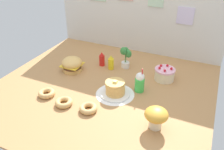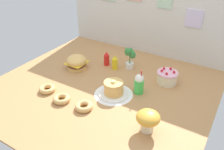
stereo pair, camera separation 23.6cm
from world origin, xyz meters
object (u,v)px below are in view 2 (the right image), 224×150
(pancake_stack, at_px, (114,89))
(mushroom_stool, at_px, (148,119))
(donut_vanilla, at_px, (84,106))
(ketchup_bottle, at_px, (107,59))
(cream_soda_cup, at_px, (139,84))
(potted_plant, at_px, (130,57))
(mustard_bottle, at_px, (115,63))
(donut_pink_glaze, at_px, (47,89))
(burger, at_px, (77,62))
(donut_chocolate, at_px, (62,99))
(layer_cake, at_px, (167,77))

(pancake_stack, relative_size, mushroom_stool, 1.55)
(donut_vanilla, bearing_deg, pancake_stack, 70.61)
(ketchup_bottle, relative_size, cream_soda_cup, 0.67)
(potted_plant, bearing_deg, mustard_bottle, -143.36)
(pancake_stack, xyz_separation_m, mustard_bottle, (-0.26, 0.46, 0.02))
(mustard_bottle, bearing_deg, cream_soda_cup, -33.39)
(potted_plant, bearing_deg, cream_soda_cup, -52.33)
(mustard_bottle, bearing_deg, donut_pink_glaze, -114.93)
(burger, xyz_separation_m, mushroom_stool, (1.14, -0.53, 0.03))
(mustard_bottle, bearing_deg, donut_chocolate, -97.84)
(pancake_stack, height_order, potted_plant, potted_plant)
(mushroom_stool, bearing_deg, mustard_bottle, 134.90)
(mustard_bottle, height_order, donut_chocolate, mustard_bottle)
(donut_chocolate, bearing_deg, donut_vanilla, 4.24)
(mustard_bottle, xyz_separation_m, donut_vanilla, (0.14, -0.79, -0.06))
(mustard_bottle, height_order, donut_pink_glaze, mustard_bottle)
(burger, relative_size, mustard_bottle, 1.33)
(ketchup_bottle, distance_m, cream_soda_cup, 0.68)
(donut_chocolate, height_order, donut_vanilla, same)
(donut_vanilla, distance_m, mushroom_stool, 0.61)
(mustard_bottle, xyz_separation_m, potted_plant, (0.14, 0.11, 0.06))
(burger, bearing_deg, potted_plant, 31.28)
(mustard_bottle, xyz_separation_m, donut_pink_glaze, (-0.35, -0.76, -0.06))
(donut_chocolate, bearing_deg, ketchup_bottle, 91.75)
(burger, height_order, donut_vanilla, burger)
(mushroom_stool, bearing_deg, layer_cake, 98.27)
(cream_soda_cup, relative_size, donut_vanilla, 1.61)
(layer_cake, height_order, donut_vanilla, layer_cake)
(cream_soda_cup, height_order, donut_vanilla, cream_soda_cup)
(burger, bearing_deg, ketchup_bottle, 44.83)
(layer_cake, height_order, cream_soda_cup, cream_soda_cup)
(mustard_bottle, relative_size, donut_chocolate, 1.08)
(ketchup_bottle, height_order, donut_pink_glaze, ketchup_bottle)
(mushroom_stool, bearing_deg, ketchup_bottle, 138.40)
(pancake_stack, xyz_separation_m, potted_plant, (-0.11, 0.56, 0.08))
(mustard_bottle, xyz_separation_m, mushroom_stool, (0.75, -0.75, 0.03))
(burger, xyz_separation_m, layer_cake, (1.03, 0.24, -0.01))
(donut_vanilla, height_order, potted_plant, potted_plant)
(ketchup_bottle, relative_size, potted_plant, 0.66)
(donut_vanilla, bearing_deg, mustard_bottle, 100.01)
(potted_plant, bearing_deg, donut_vanilla, -90.16)
(cream_soda_cup, distance_m, potted_plant, 0.51)
(pancake_stack, xyz_separation_m, donut_vanilla, (-0.12, -0.33, -0.04))
(ketchup_bottle, distance_m, donut_pink_glaze, 0.82)
(cream_soda_cup, xyz_separation_m, mushroom_stool, (0.29, -0.45, 0.01))
(donut_pink_glaze, relative_size, mushroom_stool, 0.85)
(mustard_bottle, xyz_separation_m, donut_chocolate, (-0.11, -0.81, -0.06))
(pancake_stack, bearing_deg, donut_pink_glaze, -153.80)
(ketchup_bottle, bearing_deg, pancake_stack, -51.35)
(mustard_bottle, bearing_deg, burger, -150.82)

